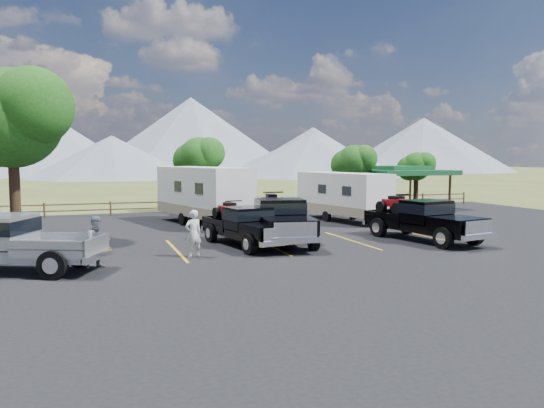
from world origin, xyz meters
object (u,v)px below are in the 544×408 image
object	(u,v)px
tree_big_nw	(11,118)
trailer_right	(343,196)
rig_center	(279,219)
person_a	(193,234)
pavilion	(401,172)
pickup_silver	(8,243)
trailer_center	(227,195)
trailer_left	(203,195)
rig_left	(245,225)
rig_right	(422,219)
person_b	(97,242)

from	to	relation	value
tree_big_nw	trailer_right	xyz separation A→B (m)	(17.61, 1.89, -4.05)
rig_center	person_a	xyz separation A→B (m)	(-4.27, -2.26, -0.16)
pavilion	pickup_silver	bearing A→B (deg)	-148.43
pavilion	trailer_center	size ratio (longest dim) A/B	0.73
rig_center	trailer_center	xyz separation A→B (m)	(-0.05, 9.04, 0.48)
trailer_left	trailer_right	world-z (taller)	trailer_left
rig_center	trailer_right	world-z (taller)	trailer_right
rig_left	person_a	size ratio (longest dim) A/B	3.25
rig_right	trailer_right	size ratio (longest dim) A/B	0.78
rig_center	trailer_right	bearing A→B (deg)	53.26
pavilion	person_a	size ratio (longest dim) A/B	3.42
trailer_left	rig_right	bearing A→B (deg)	-63.05
tree_big_nw	person_a	distance (m)	10.72
rig_right	person_a	world-z (taller)	rig_right
tree_big_nw	trailer_left	bearing A→B (deg)	18.00
rig_center	tree_big_nw	bearing A→B (deg)	166.84
tree_big_nw	trailer_left	size ratio (longest dim) A/B	0.84
rig_center	pickup_silver	distance (m)	10.96
person_a	rig_center	bearing A→B (deg)	-166.94
trailer_right	trailer_center	bearing A→B (deg)	145.69
rig_center	trailer_center	bearing A→B (deg)	98.81
trailer_left	pickup_silver	world-z (taller)	trailer_left
rig_left	person_b	bearing A→B (deg)	-167.11
person_a	person_b	xyz separation A→B (m)	(-3.49, -0.91, -0.01)
rig_left	person_a	xyz separation A→B (m)	(-2.62, -1.88, -0.00)
rig_right	person_a	size ratio (longest dim) A/B	3.58
rig_right	person_b	distance (m)	14.27
trailer_center	tree_big_nw	bearing A→B (deg)	-150.56
trailer_center	trailer_left	bearing A→B (deg)	-132.39
trailer_left	person_b	size ratio (longest dim) A/B	5.18
rig_right	tree_big_nw	bearing A→B (deg)	149.95
tree_big_nw	rig_left	xyz separation A→B (m)	(9.56, -4.83, -4.65)
rig_left	trailer_right	distance (m)	10.50
person_b	person_a	bearing A→B (deg)	-8.64
trailer_center	rig_right	bearing A→B (deg)	-51.54
rig_center	person_a	bearing A→B (deg)	-143.66
trailer_center	trailer_right	distance (m)	6.98
rig_left	pickup_silver	xyz separation A→B (m)	(-8.92, -2.49, 0.08)
rig_center	person_b	size ratio (longest dim) A/B	3.79
trailer_center	person_a	size ratio (longest dim) A/B	4.69
trailer_center	pickup_silver	bearing A→B (deg)	-124.34
rig_right	trailer_left	distance (m)	12.31
tree_big_nw	person_b	xyz separation A→B (m)	(3.46, -7.62, -4.66)
rig_left	person_b	world-z (taller)	rig_left
person_b	rig_center	bearing A→B (deg)	-1.09
tree_big_nw	pavilion	xyz separation A→B (m)	(25.55, 7.97, -2.81)
pavilion	person_b	size ratio (longest dim) A/B	3.44
pickup_silver	trailer_left	bearing A→B (deg)	163.28
rig_left	trailer_center	world-z (taller)	trailer_center
trailer_left	trailer_center	xyz separation A→B (m)	(1.81, 1.54, -0.17)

